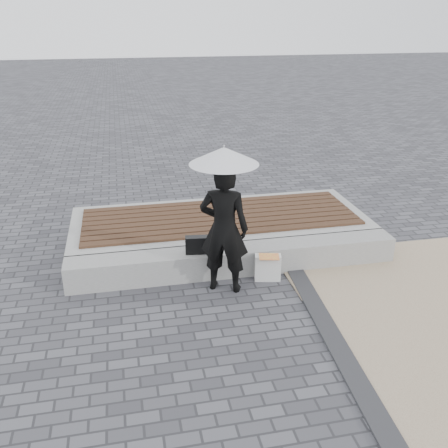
{
  "coord_description": "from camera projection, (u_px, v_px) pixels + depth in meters",
  "views": [
    {
      "loc": [
        -1.55,
        -4.94,
        3.66
      ],
      "look_at": [
        -0.28,
        1.14,
        1.0
      ],
      "focal_mm": 40.02,
      "sensor_mm": 36.0,
      "label": 1
    }
  ],
  "objects": [
    {
      "name": "ground",
      "position": [
        265.0,
        332.0,
        6.18
      ],
      "size": [
        80.0,
        80.0,
        0.0
      ],
      "primitive_type": "plane",
      "color": "#515156",
      "rests_on": "ground"
    },
    {
      "name": "edging_band",
      "position": [
        338.0,
        347.0,
        5.87
      ],
      "size": [
        0.61,
        5.2,
        0.04
      ],
      "primitive_type": "cube",
      "rotation": [
        0.0,
        0.0,
        -0.07
      ],
      "color": "#2F2F32",
      "rests_on": "ground"
    },
    {
      "name": "seating_ledge",
      "position": [
        236.0,
        259.0,
        7.54
      ],
      "size": [
        5.0,
        0.45,
        0.4
      ],
      "primitive_type": "cube",
      "color": "#A9A8A3",
      "rests_on": "ground"
    },
    {
      "name": "timber_platform",
      "position": [
        220.0,
        228.0,
        8.62
      ],
      "size": [
        5.0,
        2.0,
        0.4
      ],
      "primitive_type": "cube",
      "color": "#A8A7A2",
      "rests_on": "ground"
    },
    {
      "name": "timber_decking",
      "position": [
        220.0,
        216.0,
        8.54
      ],
      "size": [
        4.6,
        1.6,
        0.04
      ],
      "primitive_type": null,
      "color": "#4F3022",
      "rests_on": "timber_platform"
    },
    {
      "name": "woman",
      "position": [
        224.0,
        229.0,
        6.79
      ],
      "size": [
        0.79,
        0.67,
        1.85
      ],
      "primitive_type": "imported",
      "rotation": [
        0.0,
        0.0,
        2.75
      ],
      "color": "black",
      "rests_on": "ground"
    },
    {
      "name": "parasol",
      "position": [
        224.0,
        156.0,
        6.39
      ],
      "size": [
        0.91,
        0.91,
        1.17
      ],
      "rotation": [
        0.0,
        0.0,
        0.02
      ],
      "color": "#ACADB1",
      "rests_on": "ground"
    },
    {
      "name": "handbag",
      "position": [
        198.0,
        245.0,
        7.25
      ],
      "size": [
        0.38,
        0.17,
        0.26
      ],
      "primitive_type": "cube",
      "rotation": [
        0.0,
        0.0,
        -0.12
      ],
      "color": "black",
      "rests_on": "seating_ledge"
    },
    {
      "name": "canvas_tote",
      "position": [
        268.0,
        267.0,
        7.31
      ],
      "size": [
        0.4,
        0.23,
        0.4
      ],
      "primitive_type": "cube",
      "rotation": [
        0.0,
        0.0,
        -0.21
      ],
      "color": "silver",
      "rests_on": "ground"
    },
    {
      "name": "magazine",
      "position": [
        269.0,
        257.0,
        7.18
      ],
      "size": [
        0.33,
        0.27,
        0.01
      ],
      "primitive_type": "cube",
      "rotation": [
        0.0,
        0.0,
        -0.24
      ],
      "color": "red",
      "rests_on": "canvas_tote"
    }
  ]
}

